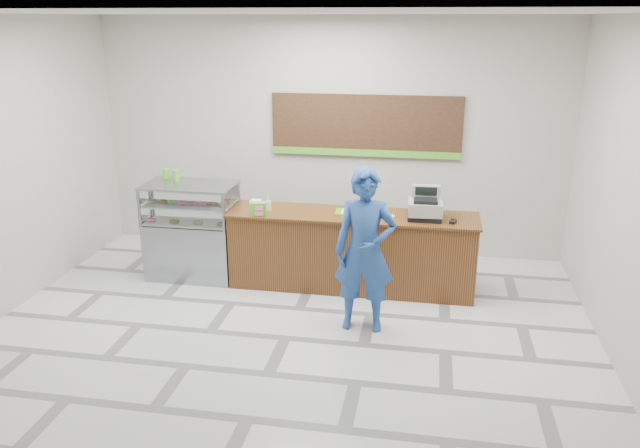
% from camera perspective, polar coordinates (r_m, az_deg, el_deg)
% --- Properties ---
extents(floor, '(7.00, 7.00, 0.00)m').
position_cam_1_polar(floor, '(7.19, -3.19, -10.37)').
color(floor, silver).
rests_on(floor, ground).
extents(back_wall, '(7.00, 0.00, 7.00)m').
position_cam_1_polar(back_wall, '(9.41, 0.83, 7.91)').
color(back_wall, '#B6B2A7').
rests_on(back_wall, floor).
extents(ceiling, '(7.00, 7.00, 0.00)m').
position_cam_1_polar(ceiling, '(6.31, -3.77, 18.73)').
color(ceiling, silver).
rests_on(ceiling, back_wall).
extents(sales_counter, '(3.26, 0.76, 1.03)m').
position_cam_1_polar(sales_counter, '(8.28, 2.92, -2.46)').
color(sales_counter, brown).
rests_on(sales_counter, floor).
extents(display_case, '(1.22, 0.72, 1.33)m').
position_cam_1_polar(display_case, '(8.76, -11.62, -0.53)').
color(display_case, gray).
rests_on(display_case, floor).
extents(menu_board, '(2.80, 0.06, 0.90)m').
position_cam_1_polar(menu_board, '(9.27, 4.19, 8.85)').
color(menu_board, black).
rests_on(menu_board, back_wall).
extents(cash_register, '(0.44, 0.46, 0.40)m').
position_cam_1_polar(cash_register, '(8.00, 9.60, 1.58)').
color(cash_register, black).
rests_on(cash_register, sales_counter).
extents(card_terminal, '(0.10, 0.15, 0.04)m').
position_cam_1_polar(card_terminal, '(7.91, 12.07, 0.23)').
color(card_terminal, black).
rests_on(card_terminal, sales_counter).
extents(serving_tray, '(0.41, 0.30, 0.02)m').
position_cam_1_polar(serving_tray, '(8.14, 2.84, 1.08)').
color(serving_tray, '#52AF0D').
rests_on(serving_tray, sales_counter).
extents(napkin_box, '(0.14, 0.14, 0.12)m').
position_cam_1_polar(napkin_box, '(8.35, -5.87, 1.80)').
color(napkin_box, white).
rests_on(napkin_box, sales_counter).
extents(straw_cup, '(0.08, 0.08, 0.12)m').
position_cam_1_polar(straw_cup, '(8.29, -4.74, 1.69)').
color(straw_cup, silver).
rests_on(straw_cup, sales_counter).
extents(promo_box, '(0.21, 0.16, 0.18)m').
position_cam_1_polar(promo_box, '(8.06, -5.65, 1.40)').
color(promo_box, '#51AC27').
rests_on(promo_box, sales_counter).
extents(donut_decal, '(0.17, 0.17, 0.00)m').
position_cam_1_polar(donut_decal, '(8.06, 6.28, 0.74)').
color(donut_decal, pink).
rests_on(donut_decal, sales_counter).
extents(green_cup_left, '(0.09, 0.09, 0.14)m').
position_cam_1_polar(green_cup_left, '(8.93, -13.90, 4.51)').
color(green_cup_left, '#51AC27').
rests_on(green_cup_left, display_case).
extents(green_cup_right, '(0.09, 0.09, 0.15)m').
position_cam_1_polar(green_cup_right, '(8.80, -13.04, 4.40)').
color(green_cup_right, '#51AC27').
rests_on(green_cup_right, display_case).
extents(customer, '(0.71, 0.48, 1.91)m').
position_cam_1_polar(customer, '(7.06, 4.12, -2.45)').
color(customer, navy).
rests_on(customer, floor).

